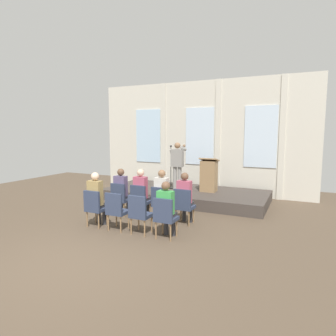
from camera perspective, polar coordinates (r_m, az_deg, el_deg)
The scene contains 20 objects.
ground_plane at distance 5.95m, azimuth -16.97°, elevation -16.87°, with size 17.88×17.88×0.00m, color brown.
rear_partition at distance 11.47m, azimuth 6.47°, elevation 5.97°, with size 8.55×0.14×4.33m.
stage_platform at distance 10.28m, azimuth 3.39°, elevation -5.28°, with size 5.57×2.47×0.36m, color #3F3833.
speaker at distance 10.19m, azimuth 1.86°, elevation 1.13°, with size 0.52×0.69×1.66m.
mic_stand at distance 10.47m, azimuth 0.56°, elevation -2.16°, with size 0.28×0.28×1.55m.
lectern at distance 9.98m, azimuth 8.00°, elevation -1.44°, with size 0.60×0.48×1.16m.
chair_r0_c0 at distance 8.44m, azimuth -9.33°, elevation -5.65°, with size 0.46×0.44×0.94m.
audience_r0_c0 at distance 8.46m, azimuth -9.06°, elevation -4.13°, with size 0.36×0.39×1.35m.
chair_r0_c1 at distance 8.10m, azimuth -5.51°, elevation -6.13°, with size 0.46×0.44×0.94m.
audience_r0_c1 at distance 8.12m, azimuth -5.25°, elevation -4.48°, with size 0.36×0.39×1.37m.
chair_r0_c2 at distance 7.80m, azimuth -1.36°, elevation -6.62°, with size 0.46×0.44×0.94m.
audience_r0_c2 at distance 7.81m, azimuth -1.11°, elevation -4.84°, with size 0.36×0.39×1.39m.
chair_r0_c3 at distance 7.54m, azimuth 3.10°, elevation -7.11°, with size 0.46×0.44×0.94m.
audience_r0_c3 at distance 7.56m, azimuth 3.34°, elevation -5.40°, with size 0.36×0.39×1.35m.
chair_r1_c0 at distance 7.58m, azimuth -14.15°, elevation -7.25°, with size 0.46×0.44×0.94m.
audience_r1_c0 at distance 7.58m, azimuth -13.83°, elevation -5.44°, with size 0.36×0.39×1.38m.
chair_r1_c1 at distance 7.19m, azimuth -10.08°, elevation -7.92°, with size 0.46×0.44×0.94m.
chair_r1_c2 at distance 6.85m, azimuth -5.58°, elevation -8.61°, with size 0.46×0.44×0.94m.
chair_r1_c3 at distance 6.55m, azimuth -0.61°, elevation -9.30°, with size 0.46×0.44×0.94m.
audience_r1_c3 at distance 6.57m, azimuth -0.30°, elevation -7.55°, with size 0.36×0.39×1.30m.
Camera 1 is at (3.70, -3.99, 2.39)m, focal length 31.11 mm.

